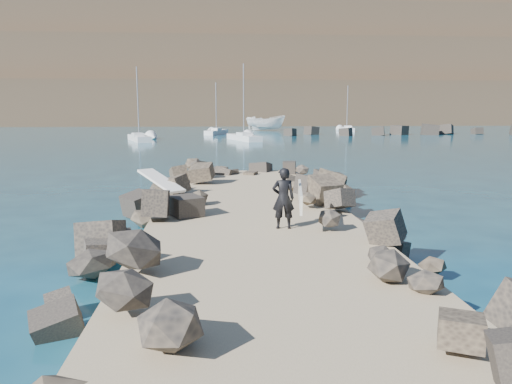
# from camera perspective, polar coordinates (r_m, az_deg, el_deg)

# --- Properties ---
(ground) EXTENTS (800.00, 800.00, 0.00)m
(ground) POSITION_cam_1_polar(r_m,az_deg,el_deg) (14.89, -0.30, -5.06)
(ground) COLOR #0F384C
(ground) RESTS_ON ground
(jetty) EXTENTS (6.00, 26.00, 0.60)m
(jetty) POSITION_cam_1_polar(r_m,az_deg,el_deg) (12.89, 0.35, -6.01)
(jetty) COLOR #8C7759
(jetty) RESTS_ON ground
(riprap_left) EXTENTS (2.60, 22.00, 1.00)m
(riprap_left) POSITION_cam_1_polar(r_m,az_deg,el_deg) (13.41, -12.32, -4.73)
(riprap_left) COLOR black
(riprap_left) RESTS_ON ground
(riprap_right) EXTENTS (2.60, 22.00, 1.00)m
(riprap_right) POSITION_cam_1_polar(r_m,az_deg,el_deg) (13.85, 12.24, -4.27)
(riprap_right) COLOR black
(riprap_right) RESTS_ON ground
(breakwater_secondary) EXTENTS (52.00, 4.00, 1.20)m
(breakwater_secondary) POSITION_cam_1_polar(r_m,az_deg,el_deg) (78.24, 23.14, 6.49)
(breakwater_secondary) COLOR black
(breakwater_secondary) RESTS_ON ground
(headland) EXTENTS (360.00, 140.00, 32.00)m
(headland) POSITION_cam_1_polar(r_m,az_deg,el_deg) (175.15, -0.84, 13.57)
(headland) COLOR #2D4919
(headland) RESTS_ON ground
(surfboard_resting) EXTENTS (1.96, 2.45, 0.08)m
(surfboard_resting) POSITION_cam_1_polar(r_m,az_deg,el_deg) (18.50, -10.83, 0.94)
(surfboard_resting) COLOR white
(surfboard_resting) RESTS_ON riprap_left
(boat_imported) EXTENTS (6.84, 3.20, 2.55)m
(boat_imported) POSITION_cam_1_polar(r_m,az_deg,el_deg) (85.10, 1.11, 7.89)
(boat_imported) COLOR white
(boat_imported) RESTS_ON ground
(surfer_with_board) EXTENTS (0.92, 2.01, 1.63)m
(surfer_with_board) POSITION_cam_1_polar(r_m,az_deg,el_deg) (13.17, 3.42, -0.69)
(surfer_with_board) COLOR black
(surfer_with_board) RESTS_ON jetty
(sailboat_a) EXTENTS (3.72, 7.23, 8.56)m
(sailboat_a) POSITION_cam_1_polar(r_m,az_deg,el_deg) (59.47, -13.22, 6.02)
(sailboat_a) COLOR silver
(sailboat_a) RESTS_ON ground
(sailboat_c) EXTENTS (3.88, 7.62, 8.97)m
(sailboat_c) POSITION_cam_1_polar(r_m,az_deg,el_deg) (59.05, -1.40, 6.25)
(sailboat_c) COLOR silver
(sailboat_c) RESTS_ON ground
(sailboat_d) EXTENTS (1.72, 6.21, 7.50)m
(sailboat_d) POSITION_cam_1_polar(r_m,az_deg,el_deg) (83.35, 10.34, 7.06)
(sailboat_d) COLOR silver
(sailboat_d) RESTS_ON ground
(sailboat_b) EXTENTS (3.50, 6.20, 7.49)m
(sailboat_b) POSITION_cam_1_polar(r_m,az_deg,el_deg) (72.65, -4.55, 6.84)
(sailboat_b) COLOR silver
(sailboat_b) RESTS_ON ground
(headland_buildings) EXTENTS (137.50, 30.50, 5.00)m
(headland_buildings) POSITION_cam_1_polar(r_m,az_deg,el_deg) (170.22, 1.75, 19.78)
(headland_buildings) COLOR white
(headland_buildings) RESTS_ON headland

